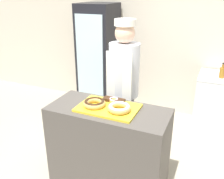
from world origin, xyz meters
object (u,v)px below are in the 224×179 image
brownie_back_left (108,99)px  bottle_amber (222,72)px  serving_tray (108,108)px  donut_light_glaze (119,108)px  baker_person (124,88)px  brownie_back_right (120,101)px  beverage_fridge (98,59)px  donut_mini_center (114,100)px  donut_chocolate_glaze (94,103)px

brownie_back_left → bottle_amber: size_ratio=0.42×
serving_tray → donut_light_glaze: (0.14, -0.04, 0.05)m
baker_person → bottle_amber: 1.55m
brownie_back_left → brownie_back_right: size_ratio=1.00×
donut_light_glaze → brownie_back_left: size_ratio=2.53×
brownie_back_left → beverage_fridge: 1.83m
serving_tray → bottle_amber: bottle_amber is taller
donut_light_glaze → bottle_amber: bearing=61.9°
donut_mini_center → brownie_back_right: size_ratio=1.20×
serving_tray → baker_person: (-0.05, 0.58, -0.00)m
donut_chocolate_glaze → baker_person: (0.09, 0.62, -0.05)m
brownie_back_left → baker_person: 0.43m
donut_light_glaze → donut_mini_center: donut_light_glaze is taller
serving_tray → baker_person: baker_person is taller
baker_person → beverage_fridge: 1.49m
baker_person → beverage_fridge: bearing=128.8°
bottle_amber → beverage_fridge: bearing=178.1°
brownie_back_left → bottle_amber: 1.89m
serving_tray → brownie_back_left: size_ratio=6.69×
donut_light_glaze → brownie_back_right: donut_light_glaze is taller
donut_light_glaze → serving_tray: bearing=164.6°
baker_person → bottle_amber: bearing=44.7°
donut_chocolate_glaze → brownie_back_right: donut_chocolate_glaze is taller
baker_person → serving_tray: bearing=-84.8°
donut_mini_center → brownie_back_right: 0.07m
serving_tray → beverage_fridge: bearing=119.5°
brownie_back_right → donut_light_glaze: bearing=-70.4°
serving_tray → bottle_amber: bearing=57.9°
brownie_back_right → beverage_fridge: beverage_fridge is taller
brownie_back_left → baker_person: bearing=87.4°
donut_mini_center → donut_light_glaze: bearing=-53.3°
donut_mini_center → bottle_amber: bottle_amber is taller
serving_tray → donut_chocolate_glaze: donut_chocolate_glaze is taller
serving_tray → beverage_fridge: 2.00m
donut_light_glaze → brownie_back_left: donut_light_glaze is taller
serving_tray → donut_light_glaze: size_ratio=2.64×
bottle_amber → brownie_back_left: bearing=-126.4°
baker_person → brownie_back_right: bearing=-73.8°
brownie_back_right → baker_person: (-0.13, 0.43, -0.03)m
donut_light_glaze → donut_mini_center: (-0.14, 0.19, -0.02)m
bottle_amber → donut_light_glaze: bearing=-118.1°
baker_person → bottle_amber: size_ratio=8.04×
brownie_back_left → donut_mini_center: bearing=0.0°
brownie_back_left → beverage_fridge: (-0.91, 1.59, -0.04)m
brownie_back_right → baker_person: baker_person is taller
donut_mini_center → brownie_back_left: 0.07m
donut_mini_center → baker_person: 0.44m
bottle_amber → donut_chocolate_glaze: bearing=-124.8°
donut_chocolate_glaze → bottle_amber: bottle_amber is taller
beverage_fridge → bottle_amber: beverage_fridge is taller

